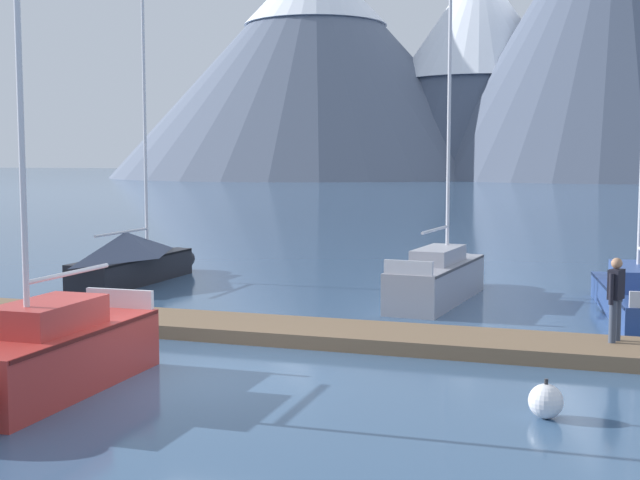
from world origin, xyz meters
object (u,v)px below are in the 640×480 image
(sailboat_mid_dock_starboard, at_px, (638,293))
(sailboat_second_berth, at_px, (39,358))
(sailboat_mid_dock_port, at_px, (443,276))
(person_on_dock, at_px, (616,294))
(mooring_buoy_inner_mooring, at_px, (17,331))
(mooring_buoy_channel_marker, at_px, (546,401))
(sailboat_nearest_berth, at_px, (135,257))

(sailboat_mid_dock_starboard, bearing_deg, sailboat_second_berth, -127.06)
(sailboat_mid_dock_port, distance_m, person_on_dock, 7.57)
(person_on_dock, xyz_separation_m, mooring_buoy_inner_mooring, (-11.99, -3.40, -0.99))
(mooring_buoy_channel_marker, bearing_deg, sailboat_mid_dock_port, 111.25)
(sailboat_mid_dock_port, relative_size, mooring_buoy_inner_mooring, 13.85)
(mooring_buoy_channel_marker, bearing_deg, mooring_buoy_inner_mooring, 173.25)
(person_on_dock, bearing_deg, sailboat_second_berth, -143.00)
(sailboat_second_berth, bearing_deg, person_on_dock, 37.00)
(mooring_buoy_inner_mooring, bearing_deg, sailboat_mid_dock_port, 52.12)
(sailboat_nearest_berth, bearing_deg, person_on_dock, -19.82)
(sailboat_second_berth, height_order, sailboat_mid_dock_port, sailboat_mid_dock_port)
(sailboat_nearest_berth, relative_size, mooring_buoy_inner_mooring, 14.64)
(sailboat_mid_dock_port, bearing_deg, sailboat_mid_dock_starboard, -3.67)
(mooring_buoy_channel_marker, bearing_deg, person_on_dock, 80.59)
(person_on_dock, xyz_separation_m, mooring_buoy_channel_marker, (-0.78, -4.72, -0.99))
(sailboat_nearest_berth, height_order, mooring_buoy_channel_marker, sailboat_nearest_berth)
(sailboat_nearest_berth, relative_size, sailboat_mid_dock_port, 1.06)
(sailboat_second_berth, distance_m, mooring_buoy_inner_mooring, 4.57)
(sailboat_mid_dock_port, xyz_separation_m, sailboat_mid_dock_starboard, (5.20, -0.33, -0.16))
(sailboat_mid_dock_port, distance_m, mooring_buoy_channel_marker, 11.26)
(sailboat_nearest_berth, relative_size, mooring_buoy_channel_marker, 14.94)
(sailboat_mid_dock_port, xyz_separation_m, person_on_dock, (4.86, -5.77, 0.61))
(sailboat_nearest_berth, bearing_deg, sailboat_mid_dock_port, 2.45)
(sailboat_second_berth, bearing_deg, mooring_buoy_channel_marker, 13.17)
(sailboat_second_berth, relative_size, mooring_buoy_channel_marker, 12.37)
(sailboat_mid_dock_port, relative_size, person_on_dock, 5.11)
(mooring_buoy_channel_marker, distance_m, mooring_buoy_inner_mooring, 11.29)
(sailboat_second_berth, xyz_separation_m, sailboat_mid_dock_port, (3.88, 12.35, -0.01))
(mooring_buoy_inner_mooring, bearing_deg, person_on_dock, 15.82)
(sailboat_mid_dock_port, bearing_deg, mooring_buoy_inner_mooring, -127.88)
(sailboat_mid_dock_port, relative_size, mooring_buoy_channel_marker, 14.13)
(sailboat_mid_dock_starboard, height_order, mooring_buoy_channel_marker, sailboat_mid_dock_starboard)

